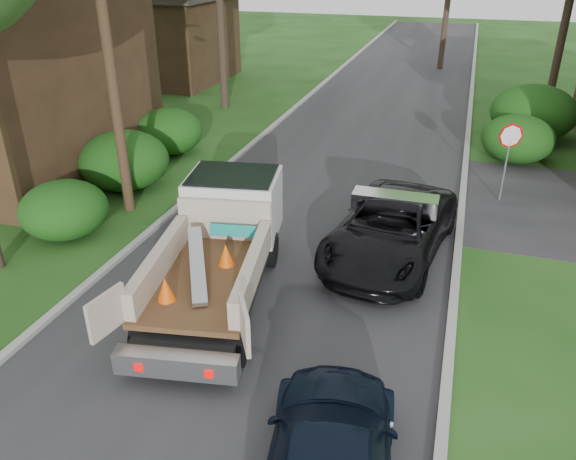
# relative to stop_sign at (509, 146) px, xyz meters

# --- Properties ---
(ground) EXTENTS (120.00, 120.00, 0.00)m
(ground) POSITION_rel_stop_sign_xyz_m (-5.20, -9.00, -1.78)
(ground) COLOR #1A4513
(ground) RESTS_ON ground
(road) EXTENTS (8.00, 90.00, 0.02)m
(road) POSITION_rel_stop_sign_xyz_m (-5.20, 1.00, -1.77)
(road) COLOR #28282B
(road) RESTS_ON ground
(curb_left) EXTENTS (0.20, 90.00, 0.12)m
(curb_left) POSITION_rel_stop_sign_xyz_m (-9.30, 1.00, -1.72)
(curb_left) COLOR #9E9E99
(curb_left) RESTS_ON ground
(curb_right) EXTENTS (0.20, 90.00, 0.12)m
(curb_right) POSITION_rel_stop_sign_xyz_m (-1.10, 1.00, -1.72)
(curb_right) COLOR #9E9E99
(curb_right) RESTS_ON ground
(stop_sign) EXTENTS (0.71, 0.32, 2.48)m
(stop_sign) POSITION_rel_stop_sign_xyz_m (0.00, 0.00, 0.00)
(stop_sign) COLOR slate
(stop_sign) RESTS_ON ground
(utility_pole) EXTENTS (2.42, 1.25, 10.00)m
(utility_pole) POSITION_rel_stop_sign_xyz_m (-10.68, -4.02, 3.40)
(utility_pole) COLOR #382619
(utility_pole) RESTS_ON ground
(house_left_far) EXTENTS (7.56, 7.56, 6.00)m
(house_left_far) POSITION_rel_stop_sign_xyz_m (-18.70, 13.00, 1.27)
(house_left_far) COLOR #332315
(house_left_far) RESTS_ON ground
(hedge_left_a) EXTENTS (2.34, 2.34, 1.53)m
(hedge_left_a) POSITION_rel_stop_sign_xyz_m (-11.40, -6.00, -1.01)
(hedge_left_a) COLOR #14420F
(hedge_left_a) RESTS_ON ground
(hedge_left_b) EXTENTS (2.86, 2.86, 1.87)m
(hedge_left_b) POSITION_rel_stop_sign_xyz_m (-11.70, -2.50, -0.84)
(hedge_left_b) COLOR #14420F
(hedge_left_b) RESTS_ON ground
(hedge_left_c) EXTENTS (2.60, 2.60, 1.70)m
(hedge_left_c) POSITION_rel_stop_sign_xyz_m (-12.00, 1.00, -0.93)
(hedge_left_c) COLOR #14420F
(hedge_left_c) RESTS_ON ground
(hedge_right_a) EXTENTS (2.60, 2.60, 1.70)m
(hedge_right_a) POSITION_rel_stop_sign_xyz_m (0.60, 4.00, -0.93)
(hedge_right_a) COLOR #14420F
(hedge_right_a) RESTS_ON ground
(hedge_right_b) EXTENTS (3.38, 3.38, 2.21)m
(hedge_right_b) POSITION_rel_stop_sign_xyz_m (1.30, 7.00, -0.67)
(hedge_right_b) COLOR #14420F
(hedge_right_b) RESTS_ON ground
(flatbed_truck) EXTENTS (3.45, 6.31, 2.27)m
(flatbed_truck) POSITION_rel_stop_sign_xyz_m (-6.33, -6.85, -0.54)
(flatbed_truck) COLOR black
(flatbed_truck) RESTS_ON ground
(black_pickup) EXTENTS (3.24, 5.73, 1.51)m
(black_pickup) POSITION_rel_stop_sign_xyz_m (-2.80, -4.50, -1.02)
(black_pickup) COLOR black
(black_pickup) RESTS_ON ground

